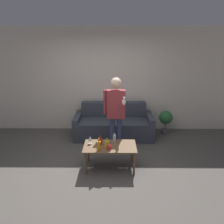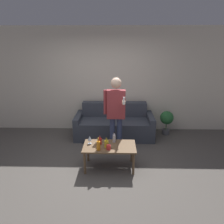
{
  "view_description": "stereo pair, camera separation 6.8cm",
  "coord_description": "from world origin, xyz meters",
  "views": [
    {
      "loc": [
        0.29,
        -3.56,
        2.26
      ],
      "look_at": [
        0.25,
        0.63,
        0.95
      ],
      "focal_mm": 35.0,
      "sensor_mm": 36.0,
      "label": 1
    },
    {
      "loc": [
        0.35,
        -3.56,
        2.26
      ],
      "look_at": [
        0.25,
        0.63,
        0.95
      ],
      "focal_mm": 35.0,
      "sensor_mm": 36.0,
      "label": 2
    }
  ],
  "objects": [
    {
      "name": "bottle_orange",
      "position": [
        0.03,
        -0.06,
        0.54
      ],
      "size": [
        0.07,
        0.07,
        0.23
      ],
      "color": "orange",
      "rests_on": "coffee_table"
    },
    {
      "name": "wine_glass_near",
      "position": [
        -0.16,
        0.2,
        0.56
      ],
      "size": [
        0.07,
        0.07,
        0.16
      ],
      "color": "silver",
      "rests_on": "coffee_table"
    },
    {
      "name": "couch",
      "position": [
        0.29,
        1.63,
        0.3
      ],
      "size": [
        1.94,
        0.87,
        0.82
      ],
      "color": "#383D47",
      "rests_on": "ground_plane"
    },
    {
      "name": "bottle_yellow",
      "position": [
        0.3,
        0.28,
        0.54
      ],
      "size": [
        0.06,
        0.06,
        0.2
      ],
      "color": "silver",
      "rests_on": "coffee_table"
    },
    {
      "name": "potted_plant",
      "position": [
        1.63,
        1.77,
        0.41
      ],
      "size": [
        0.34,
        0.34,
        0.62
      ],
      "color": "#4C4C51",
      "rests_on": "ground_plane"
    },
    {
      "name": "cup_on_table",
      "position": [
        0.21,
        -0.04,
        0.5
      ],
      "size": [
        0.08,
        0.08,
        0.09
      ],
      "color": "red",
      "rests_on": "coffee_table"
    },
    {
      "name": "coffee_table",
      "position": [
        0.22,
        0.12,
        0.4
      ],
      "size": [
        0.97,
        0.56,
        0.45
      ],
      "color": "brown",
      "rests_on": "ground_plane"
    },
    {
      "name": "bottle_green",
      "position": [
        0.04,
        0.18,
        0.52
      ],
      "size": [
        0.07,
        0.07,
        0.17
      ],
      "color": "#B21E1E",
      "rests_on": "coffee_table"
    },
    {
      "name": "wall_back",
      "position": [
        0.0,
        2.14,
        1.35
      ],
      "size": [
        8.0,
        0.06,
        2.7
      ],
      "color": "beige",
      "rests_on": "ground_plane"
    },
    {
      "name": "person_standing_front",
      "position": [
        0.33,
        0.74,
        0.98
      ],
      "size": [
        0.44,
        0.41,
        1.63
      ],
      "color": "navy",
      "rests_on": "ground_plane"
    },
    {
      "name": "bottle_dark",
      "position": [
        0.16,
        0.05,
        0.53
      ],
      "size": [
        0.08,
        0.08,
        0.18
      ],
      "color": "yellow",
      "rests_on": "coffee_table"
    },
    {
      "name": "ground_plane",
      "position": [
        0.0,
        0.0,
        0.0
      ],
      "size": [
        16.0,
        16.0,
        0.0
      ],
      "primitive_type": "plane",
      "color": "#514C47"
    }
  ]
}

